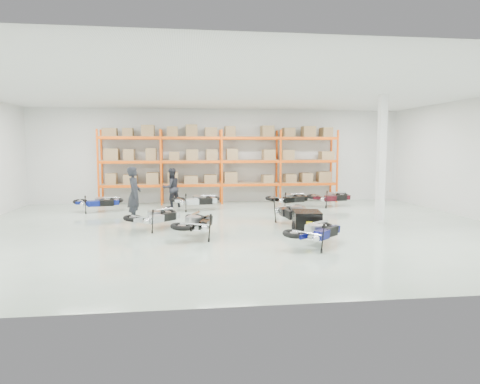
{
  "coord_description": "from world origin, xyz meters",
  "views": [
    {
      "loc": [
        -1.68,
        -13.9,
        2.68
      ],
      "look_at": [
        0.22,
        1.01,
        1.1
      ],
      "focal_mm": 32.0,
      "sensor_mm": 36.0,
      "label": 1
    }
  ],
  "objects": [
    {
      "name": "moto_silver_left",
      "position": [
        -2.69,
        0.13,
        0.53
      ],
      "size": [
        1.87,
        1.82,
        1.13
      ],
      "primitive_type": null,
      "rotation": [
        0.0,
        -0.09,
        2.31
      ],
      "color": "#ADB0B4",
      "rests_on": "ground"
    },
    {
      "name": "moto_back_c",
      "position": [
        2.82,
        4.42,
        0.53
      ],
      "size": [
        1.94,
        1.4,
        1.13
      ],
      "primitive_type": null,
      "rotation": [
        0.0,
        -0.09,
        1.91
      ],
      "color": "black",
      "rests_on": "ground"
    },
    {
      "name": "moto_back_d",
      "position": [
        4.82,
        4.62,
        0.55
      ],
      "size": [
        1.95,
        1.25,
        1.17
      ],
      "primitive_type": null,
      "rotation": [
        0.0,
        -0.09,
        1.78
      ],
      "color": "#420D15",
      "rests_on": "ground"
    },
    {
      "name": "structural_column",
      "position": [
        5.2,
        0.5,
        2.25
      ],
      "size": [
        0.25,
        0.25,
        4.5
      ],
      "primitive_type": "cube",
      "color": "white",
      "rests_on": "ground"
    },
    {
      "name": "moto_back_b",
      "position": [
        -1.25,
        4.23,
        0.55
      ],
      "size": [
        1.89,
        1.1,
        1.16
      ],
      "primitive_type": null,
      "rotation": [
        0.0,
        -0.09,
        1.69
      ],
      "color": "silver",
      "rests_on": "ground"
    },
    {
      "name": "person_back",
      "position": [
        -2.32,
        5.25,
        0.88
      ],
      "size": [
        1.07,
        0.99,
        1.75
      ],
      "primitive_type": "imported",
      "rotation": [
        0.0,
        0.0,
        3.64
      ],
      "color": "black",
      "rests_on": "ground"
    },
    {
      "name": "moto_black_far_left",
      "position": [
        -1.38,
        -1.34,
        0.57
      ],
      "size": [
        1.39,
        2.05,
        1.21
      ],
      "primitive_type": null,
      "rotation": [
        0.0,
        -0.09,
        2.87
      ],
      "color": "black",
      "rests_on": "ground"
    },
    {
      "name": "moto_blue_centre",
      "position": [
        1.77,
        -2.96,
        0.54
      ],
      "size": [
        1.9,
        1.83,
        1.15
      ],
      "primitive_type": null,
      "rotation": [
        0.0,
        -0.09,
        2.3
      ],
      "color": "#070A4E",
      "rests_on": "ground"
    },
    {
      "name": "person_left",
      "position": [
        -3.54,
        1.82,
        0.99
      ],
      "size": [
        0.51,
        0.74,
        1.98
      ],
      "primitive_type": "imported",
      "rotation": [
        0.0,
        0.0,
        1.52
      ],
      "color": "#21232A",
      "rests_on": "ground"
    },
    {
      "name": "trailer",
      "position": [
        2.0,
        -1.28,
        0.42
      ],
      "size": [
        0.94,
        1.74,
        0.71
      ],
      "rotation": [
        0.0,
        0.0,
        -0.14
      ],
      "color": "black",
      "rests_on": "ground"
    },
    {
      "name": "room",
      "position": [
        0.0,
        0.0,
        2.25
      ],
      "size": [
        18.0,
        18.0,
        18.0
      ],
      "color": "#B4C9B9",
      "rests_on": "ground"
    },
    {
      "name": "pallet_rack",
      "position": [
        -0.0,
        6.45,
        2.26
      ],
      "size": [
        11.28,
        0.98,
        3.62
      ],
      "color": "#FF580D",
      "rests_on": "ground"
    },
    {
      "name": "moto_back_a",
      "position": [
        -5.29,
        4.27,
        0.53
      ],
      "size": [
        1.85,
        1.13,
        1.12
      ],
      "primitive_type": null,
      "rotation": [
        0.0,
        -0.09,
        1.74
      ],
      "color": "navy",
      "rests_on": "ground"
    },
    {
      "name": "moto_touring_right",
      "position": [
        2.0,
        0.32,
        0.59
      ],
      "size": [
        1.04,
        1.98,
        1.26
      ],
      "primitive_type": null,
      "rotation": [
        0.0,
        -0.09,
        0.04
      ],
      "color": "black",
      "rests_on": "ground"
    }
  ]
}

